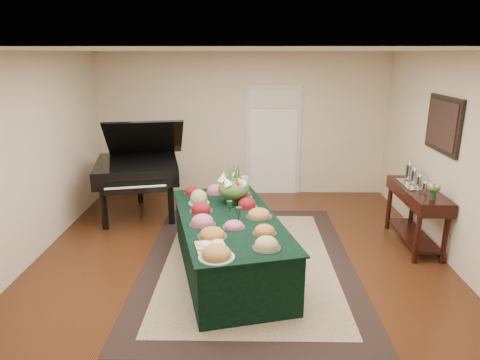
{
  "coord_description": "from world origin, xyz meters",
  "views": [
    {
      "loc": [
        0.08,
        -5.13,
        2.67
      ],
      "look_at": [
        0.0,
        0.3,
        1.05
      ],
      "focal_mm": 32.0,
      "sensor_mm": 36.0,
      "label": 1
    }
  ],
  "objects_px": {
    "buffet_table": "(229,244)",
    "floral_centerpiece": "(234,185)",
    "grand_piano": "(138,168)",
    "mahogany_sideboard": "(417,201)"
  },
  "relations": [
    {
      "from": "buffet_table",
      "to": "floral_centerpiece",
      "type": "height_order",
      "value": "floral_centerpiece"
    },
    {
      "from": "floral_centerpiece",
      "to": "grand_piano",
      "type": "xyz_separation_m",
      "value": [
        -1.65,
        1.43,
        -0.17
      ]
    },
    {
      "from": "buffet_table",
      "to": "floral_centerpiece",
      "type": "bearing_deg",
      "value": 84.62
    },
    {
      "from": "mahogany_sideboard",
      "to": "floral_centerpiece",
      "type": "bearing_deg",
      "value": -173.47
    },
    {
      "from": "buffet_table",
      "to": "floral_centerpiece",
      "type": "relative_size",
      "value": 6.05
    },
    {
      "from": "grand_piano",
      "to": "mahogany_sideboard",
      "type": "distance_m",
      "value": 4.38
    },
    {
      "from": "floral_centerpiece",
      "to": "grand_piano",
      "type": "distance_m",
      "value": 2.19
    },
    {
      "from": "buffet_table",
      "to": "mahogany_sideboard",
      "type": "distance_m",
      "value": 2.77
    },
    {
      "from": "buffet_table",
      "to": "grand_piano",
      "type": "xyz_separation_m",
      "value": [
        -1.6,
        1.96,
        0.45
      ]
    },
    {
      "from": "grand_piano",
      "to": "mahogany_sideboard",
      "type": "bearing_deg",
      "value": -15.05
    }
  ]
}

